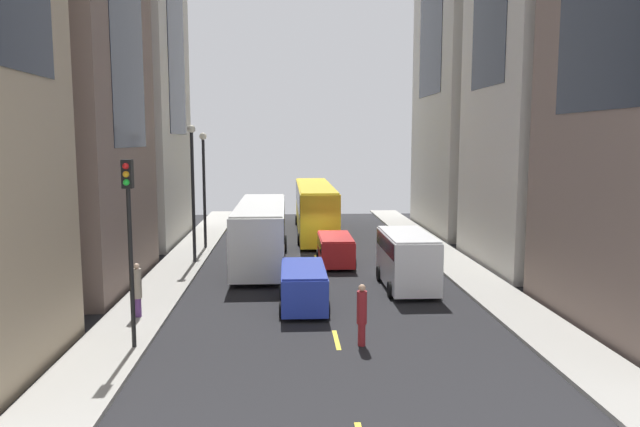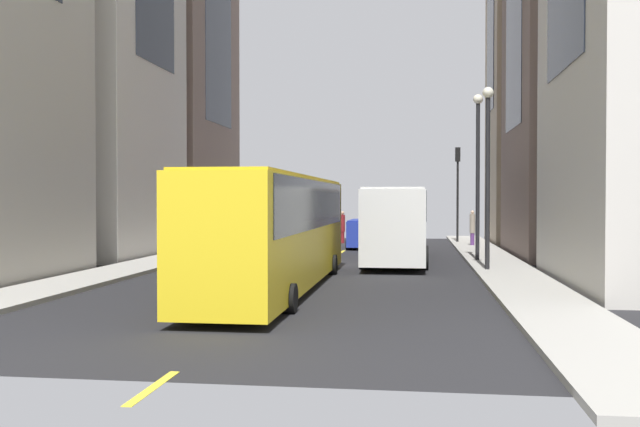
% 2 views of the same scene
% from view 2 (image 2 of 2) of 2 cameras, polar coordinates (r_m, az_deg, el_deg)
% --- Properties ---
extents(ground_plane, '(41.31, 41.31, 0.00)m').
position_cam_2_polar(ground_plane, '(31.57, 0.52, -4.07)').
color(ground_plane, black).
extents(sidewalk_west, '(2.42, 44.00, 0.15)m').
position_cam_2_polar(sidewalk_west, '(31.51, 14.12, -3.98)').
color(sidewalk_west, '#9E9B93').
rests_on(sidewalk_west, ground).
extents(sidewalk_east, '(2.42, 44.00, 0.15)m').
position_cam_2_polar(sidewalk_east, '(33.33, -12.31, -3.69)').
color(sidewalk_east, '#9E9B93').
rests_on(sidewalk_east, ground).
extents(lane_stripe_0, '(0.16, 2.00, 0.01)m').
position_cam_2_polar(lane_stripe_0, '(52.42, 3.42, -1.98)').
color(lane_stripe_0, yellow).
rests_on(lane_stripe_0, ground).
extents(lane_stripe_1, '(0.16, 2.00, 0.01)m').
position_cam_2_polar(lane_stripe_1, '(45.45, 2.75, -2.46)').
color(lane_stripe_1, yellow).
rests_on(lane_stripe_1, ground).
extents(lane_stripe_2, '(0.16, 2.00, 0.01)m').
position_cam_2_polar(lane_stripe_2, '(38.50, 1.84, -3.11)').
color(lane_stripe_2, yellow).
rests_on(lane_stripe_2, ground).
extents(lane_stripe_3, '(0.16, 2.00, 0.01)m').
position_cam_2_polar(lane_stripe_3, '(31.57, 0.52, -4.06)').
color(lane_stripe_3, yellow).
rests_on(lane_stripe_3, ground).
extents(lane_stripe_4, '(0.16, 2.00, 0.01)m').
position_cam_2_polar(lane_stripe_4, '(24.68, -1.54, -5.52)').
color(lane_stripe_4, yellow).
rests_on(lane_stripe_4, ground).
extents(lane_stripe_5, '(0.16, 2.00, 0.01)m').
position_cam_2_polar(lane_stripe_5, '(17.87, -5.20, -8.09)').
color(lane_stripe_5, yellow).
rests_on(lane_stripe_5, ground).
extents(lane_stripe_6, '(0.16, 2.00, 0.01)m').
position_cam_2_polar(lane_stripe_6, '(11.31, -13.42, -13.59)').
color(lane_stripe_6, yellow).
rests_on(lane_stripe_6, ground).
extents(city_bus_white, '(2.81, 11.61, 3.35)m').
position_cam_2_polar(city_bus_white, '(32.45, 6.21, -0.38)').
color(city_bus_white, silver).
rests_on(city_bus_white, ground).
extents(streetcar_yellow, '(2.70, 14.82, 3.59)m').
position_cam_2_polar(streetcar_yellow, '(22.41, -3.39, -0.76)').
color(streetcar_yellow, yellow).
rests_on(streetcar_yellow, ground).
extents(delivery_van_white, '(2.25, 5.06, 2.58)m').
position_cam_2_polar(delivery_van_white, '(39.11, -3.72, -0.84)').
color(delivery_van_white, white).
rests_on(delivery_van_white, ground).
extents(car_blue_0, '(1.96, 4.32, 1.68)m').
position_cam_2_polar(car_blue_0, '(41.29, 3.66, -1.46)').
color(car_blue_0, '#2338AD').
rests_on(car_blue_0, ground).
extents(car_red_1, '(1.95, 4.08, 1.61)m').
position_cam_2_polar(car_red_1, '(33.32, -0.78, -2.16)').
color(car_red_1, red).
rests_on(car_red_1, ground).
extents(pedestrian_crossing_mid, '(0.33, 0.33, 2.06)m').
position_cam_2_polar(pedestrian_crossing_mid, '(42.71, 12.27, -1.06)').
color(pedestrian_crossing_mid, '#593372').
rests_on(pedestrian_crossing_mid, ground).
extents(pedestrian_crossing_near, '(0.34, 0.34, 2.09)m').
position_cam_2_polar(pedestrian_crossing_near, '(46.06, 1.84, -1.03)').
color(pedestrian_crossing_near, maroon).
rests_on(pedestrian_crossing_near, ground).
extents(traffic_light_near_corner, '(0.32, 0.44, 6.05)m').
position_cam_2_polar(traffic_light_near_corner, '(46.01, 11.11, 2.97)').
color(traffic_light_near_corner, black).
rests_on(traffic_light_near_corner, ground).
extents(streetlamp_near, '(0.44, 0.44, 7.09)m').
position_cam_2_polar(streetlamp_near, '(28.12, 13.46, 4.41)').
color(streetlamp_near, black).
rests_on(streetlamp_near, ground).
extents(streetlamp_far, '(0.44, 0.44, 7.46)m').
position_cam_2_polar(streetlamp_far, '(32.51, 12.69, 4.32)').
color(streetlamp_far, black).
rests_on(streetlamp_far, ground).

